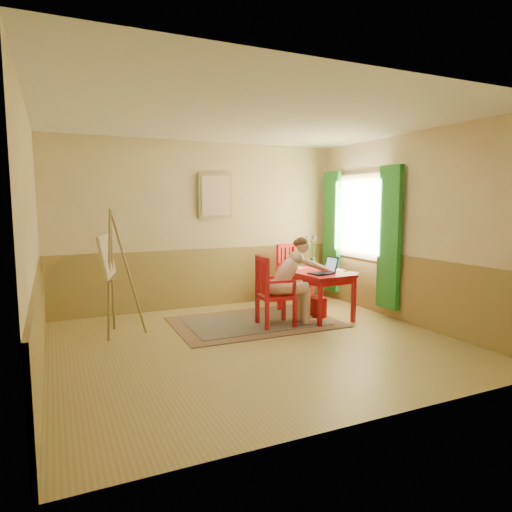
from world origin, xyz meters
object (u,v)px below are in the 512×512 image
table (315,277)px  figure (292,277)px  laptop (325,270)px  easel (109,261)px  chair_left (272,292)px  chair_back (293,273)px

table → figure: 0.64m
laptop → easel: 3.10m
chair_left → laptop: bearing=-1.0°
laptop → table: bearing=90.2°
table → figure: figure is taller
laptop → easel: (-3.03, 0.56, 0.24)m
table → laptop: bearing=-89.8°
table → chair_back: (0.17, 1.01, -0.11)m
chair_back → figure: size_ratio=0.81×
chair_back → figure: (-0.74, -1.28, 0.19)m
chair_back → chair_left: bearing=-129.6°
table → easel: size_ratio=0.73×
figure → easel: bearing=166.9°
chair_back → laptop: chair_back is taller
chair_back → table: bearing=-99.5°
chair_back → laptop: (-0.17, -1.27, 0.25)m
chair_left → chair_back: chair_back is taller
table → laptop: size_ratio=2.78×
table → laptop: 0.30m
easel → figure: bearing=-13.1°
chair_back → figure: figure is taller
easel → laptop: bearing=-10.5°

